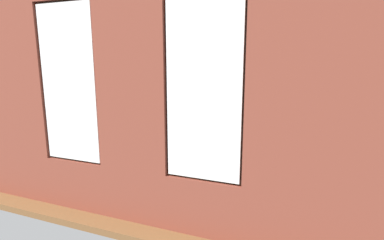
{
  "coord_description": "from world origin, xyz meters",
  "views": [
    {
      "loc": [
        -2.13,
        5.74,
        2.2
      ],
      "look_at": [
        -0.03,
        0.4,
        1.05
      ],
      "focal_mm": 28.0,
      "sensor_mm": 36.0,
      "label": 1
    }
  ],
  "objects": [
    {
      "name": "potted_plant_near_tv",
      "position": [
        2.13,
        0.79,
        0.62
      ],
      "size": [
        0.76,
        0.76,
        1.17
      ],
      "color": "gray",
      "rests_on": "ground_plane"
    },
    {
      "name": "cup_ceramic",
      "position": [
        0.07,
        -0.05,
        0.49
      ],
      "size": [
        0.07,
        0.07,
        0.09
      ],
      "primitive_type": "cylinder",
      "color": "#4C4C51",
      "rests_on": "coffee_table"
    },
    {
      "name": "tv_flatscreen",
      "position": [
        2.68,
        -0.12,
        0.8
      ],
      "size": [
        0.92,
        0.2,
        0.63
      ],
      "color": "black",
      "rests_on": "media_console"
    },
    {
      "name": "media_console",
      "position": [
        2.68,
        -0.12,
        0.24
      ],
      "size": [
        0.93,
        0.42,
        0.48
      ],
      "primitive_type": "cube",
      "color": "black",
      "rests_on": "ground_plane"
    },
    {
      "name": "remote_black",
      "position": [
        -0.23,
        0.2,
        0.45
      ],
      "size": [
        0.13,
        0.17,
        0.02
      ],
      "primitive_type": "cube",
      "rotation": [
        0.0,
        0.0,
        2.61
      ],
      "color": "black",
      "rests_on": "coffee_table"
    },
    {
      "name": "potted_plant_by_left_couch",
      "position": [
        -1.93,
        -0.67,
        0.42
      ],
      "size": [
        0.35,
        0.35,
        0.64
      ],
      "color": "brown",
      "rests_on": "ground_plane"
    },
    {
      "name": "white_wall_right",
      "position": [
        2.98,
        0.2,
        1.76
      ],
      "size": [
        0.1,
        4.65,
        3.52
      ],
      "primitive_type": "cube",
      "color": "silver",
      "rests_on": "ground_plane"
    },
    {
      "name": "coffee_table",
      "position": [
        -0.11,
        0.06,
        0.39
      ],
      "size": [
        1.49,
        0.89,
        0.44
      ],
      "color": "olive",
      "rests_on": "ground_plane"
    },
    {
      "name": "potted_plant_mid_room_small",
      "position": [
        -0.68,
        -1.2,
        0.36
      ],
      "size": [
        0.28,
        0.28,
        0.56
      ],
      "color": "#9E5638",
      "rests_on": "ground_plane"
    },
    {
      "name": "potted_plant_foreground_right",
      "position": [
        2.39,
        -1.77,
        0.62
      ],
      "size": [
        0.83,
        0.87,
        1.16
      ],
      "color": "#9E5638",
      "rests_on": "ground_plane"
    },
    {
      "name": "potted_plant_between_couches",
      "position": [
        -0.61,
        1.74,
        0.75
      ],
      "size": [
        1.13,
        1.07,
        1.34
      ],
      "color": "beige",
      "rests_on": "ground_plane"
    },
    {
      "name": "ground_plane",
      "position": [
        0.0,
        0.0,
        -0.05
      ],
      "size": [
        6.66,
        5.65,
        0.1
      ],
      "primitive_type": "cube",
      "color": "brown"
    },
    {
      "name": "potted_plant_corner_near_left",
      "position": [
        -2.48,
        -1.82,
        0.49
      ],
      "size": [
        0.75,
        0.88,
        1.18
      ],
      "color": "beige",
      "rests_on": "ground_plane"
    },
    {
      "name": "candle_jar",
      "position": [
        -0.52,
        -0.09,
        0.49
      ],
      "size": [
        0.08,
        0.08,
        0.1
      ],
      "primitive_type": "cylinder",
      "color": "#B7333D",
      "rests_on": "coffee_table"
    },
    {
      "name": "brick_wall_with_windows",
      "position": [
        0.0,
        2.44,
        1.73
      ],
      "size": [
        6.06,
        0.3,
        3.52
      ],
      "color": "brown",
      "rests_on": "ground_plane"
    },
    {
      "name": "couch_left",
      "position": [
        -2.33,
        0.76,
        0.33
      ],
      "size": [
        1.03,
        2.02,
        0.8
      ],
      "rotation": [
        0.0,
        0.0,
        1.49
      ],
      "color": "black",
      "rests_on": "ground_plane"
    },
    {
      "name": "couch_by_window",
      "position": [
        0.86,
        1.79,
        0.33
      ],
      "size": [
        2.0,
        0.87,
        0.8
      ],
      "color": "black",
      "rests_on": "ground_plane"
    },
    {
      "name": "table_plant_small",
      "position": [
        -0.11,
        0.06,
        0.54
      ],
      "size": [
        0.11,
        0.11,
        0.18
      ],
      "color": "beige",
      "rests_on": "coffee_table"
    }
  ]
}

